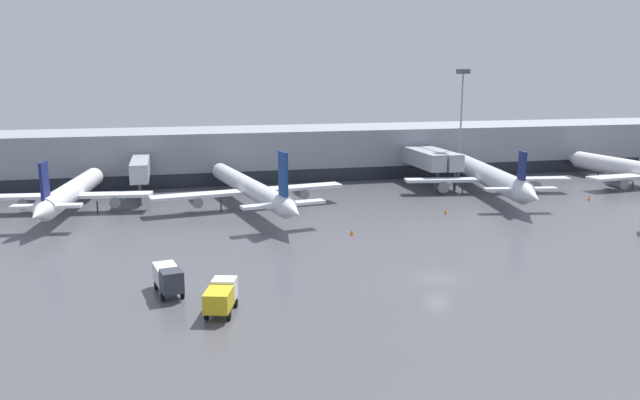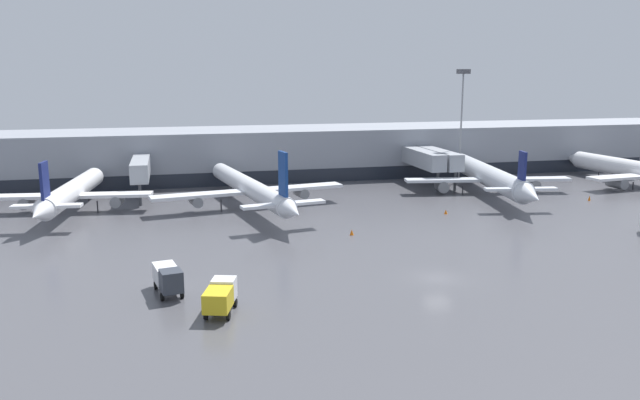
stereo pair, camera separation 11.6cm
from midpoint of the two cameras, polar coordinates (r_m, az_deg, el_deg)
The scene contains 11 objects.
ground_plane at distance 60.32m, azimuth 10.72°, elevation -7.05°, with size 320.00×320.00×0.00m, color #4C4C51.
terminal_building at distance 117.15m, azimuth -1.69°, elevation 4.41°, with size 160.00×30.00×9.00m.
parked_jet_1 at distance 103.69m, azimuth 15.04°, elevation 2.14°, with size 26.75×39.81×8.46m.
parked_jet_2 at distance 89.25m, azimuth -6.44°, elevation 1.09°, with size 28.04×38.63×9.74m.
parked_jet_3 at distance 92.65m, azimuth -21.82°, elevation 0.65°, with size 21.83×32.13×8.59m.
service_truck_0 at distance 56.49m, azimuth -13.76°, elevation -6.87°, with size 2.73×5.36×2.55m.
service_truck_2 at distance 51.23m, azimuth -9.10°, elevation -8.64°, with size 3.17×4.87×2.46m.
traffic_cone_0 at distance 74.69m, azimuth 2.88°, elevation -2.96°, with size 0.48×0.48×0.69m.
traffic_cone_2 at distance 87.41m, azimuth 11.39°, elevation -1.06°, with size 0.47×0.47×0.61m.
traffic_cone_3 at distance 103.15m, azimuth 23.36°, elevation 0.17°, with size 0.39×0.39×0.77m.
apron_light_mast_4 at distance 111.89m, azimuth 12.84°, elevation 9.39°, with size 1.80×1.80×19.67m.
Camera 1 is at (-24.16, -51.91, 19.02)m, focal length 35.00 mm.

